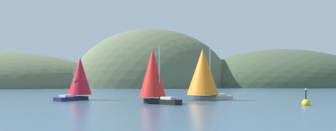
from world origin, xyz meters
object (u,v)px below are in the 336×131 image
at_px(sailboat_crimson_sail, 79,78).
at_px(sailboat_red_spinnaker, 153,75).
at_px(channel_buoy, 306,103).
at_px(sailboat_orange_sail, 203,73).

bearing_deg(sailboat_crimson_sail, sailboat_red_spinnaker, -41.50).
xyz_separation_m(sailboat_red_spinnaker, sailboat_crimson_sail, (-12.17, 10.76, -0.45)).
distance_m(sailboat_crimson_sail, channel_buoy, 37.45).
height_order(sailboat_crimson_sail, channel_buoy, sailboat_crimson_sail).
relative_size(sailboat_crimson_sail, channel_buoy, 2.92).
distance_m(sailboat_red_spinnaker, sailboat_orange_sail, 12.54).
relative_size(sailboat_red_spinnaker, sailboat_orange_sail, 0.88).
relative_size(sailboat_red_spinnaker, channel_buoy, 3.27).
relative_size(sailboat_orange_sail, channel_buoy, 3.72).
bearing_deg(channel_buoy, sailboat_orange_sail, 128.72).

